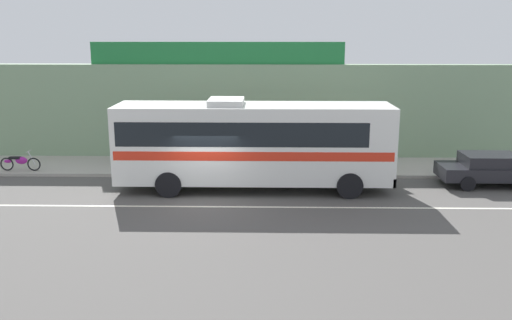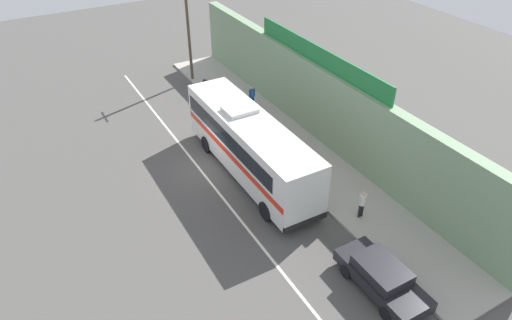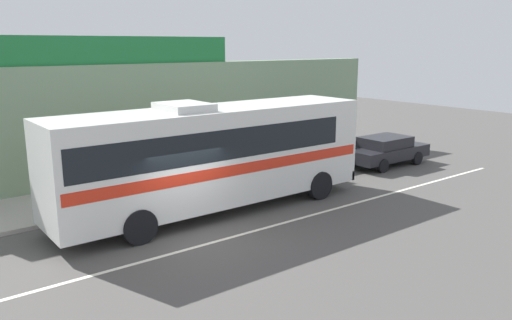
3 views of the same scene
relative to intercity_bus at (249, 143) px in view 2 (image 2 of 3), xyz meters
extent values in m
plane|color=#4F4C49|center=(-1.76, -1.57, -2.07)|extent=(70.00, 70.00, 0.00)
cube|color=#A8A399|center=(-1.76, 3.63, -2.00)|extent=(30.00, 3.60, 0.14)
cube|color=gray|center=(-1.76, 5.78, 0.33)|extent=(30.00, 0.70, 4.80)
cube|color=#1E7538|center=(-1.88, 5.78, 3.28)|extent=(12.66, 0.12, 1.10)
cube|color=silver|center=(-1.76, -2.37, -2.06)|extent=(30.00, 0.14, 0.01)
cube|color=silver|center=(0.08, 0.00, -0.07)|extent=(11.17, 2.51, 3.10)
cube|color=black|center=(-0.37, 0.00, 0.48)|extent=(9.83, 2.53, 0.96)
cube|color=red|center=(0.08, 0.00, -0.37)|extent=(10.94, 2.53, 0.36)
cube|color=black|center=(5.63, 0.00, 0.38)|extent=(0.04, 2.26, 1.40)
cube|color=black|center=(5.62, 0.00, -1.44)|extent=(0.12, 2.51, 0.36)
cube|color=silver|center=(-1.04, 0.00, 1.60)|extent=(1.40, 1.76, 0.24)
cylinder|color=black|center=(3.88, 1.17, -1.55)|extent=(1.04, 0.32, 1.04)
cylinder|color=black|center=(3.88, -1.17, -1.55)|extent=(1.04, 0.32, 1.04)
cylinder|color=black|center=(-3.27, 1.17, -1.55)|extent=(1.04, 0.32, 1.04)
cylinder|color=black|center=(-3.27, -1.17, -1.55)|extent=(1.04, 0.32, 1.04)
cube|color=black|center=(10.16, 0.79, -1.46)|extent=(4.36, 1.79, 0.56)
cube|color=black|center=(10.06, 0.79, -0.94)|extent=(2.27, 1.61, 0.48)
cube|color=black|center=(10.90, 0.79, -0.97)|extent=(0.21, 1.50, 0.34)
cylinder|color=black|center=(11.42, 1.63, -1.76)|extent=(0.62, 0.20, 0.62)
cylinder|color=black|center=(11.42, -0.06, -1.76)|extent=(0.62, 0.20, 0.62)
cylinder|color=black|center=(8.89, 1.63, -1.76)|extent=(0.62, 0.20, 0.62)
cylinder|color=black|center=(8.89, -0.06, -1.76)|extent=(0.62, 0.20, 0.62)
cylinder|color=brown|center=(-13.28, 2.10, 1.89)|extent=(0.22, 0.22, 7.63)
torus|color=black|center=(-10.12, 2.33, -1.62)|extent=(0.62, 0.06, 0.62)
torus|color=black|center=(-11.37, 2.33, -1.62)|extent=(0.62, 0.06, 0.62)
cylinder|color=silver|center=(-10.20, 2.33, -1.32)|extent=(0.34, 0.04, 0.65)
cylinder|color=silver|center=(-10.30, 2.33, -1.00)|extent=(0.03, 0.56, 0.03)
ellipsoid|color=#991E8C|center=(-10.68, 2.33, -1.44)|extent=(0.56, 0.22, 0.34)
cube|color=black|center=(-10.97, 2.33, -1.32)|extent=(0.52, 0.20, 0.10)
ellipsoid|color=#991E8C|center=(-11.31, 2.33, -1.48)|extent=(0.36, 0.14, 0.16)
torus|color=black|center=(-3.35, 2.30, -1.62)|extent=(0.62, 0.06, 0.62)
torus|color=black|center=(-4.64, 2.30, -1.62)|extent=(0.62, 0.06, 0.62)
cylinder|color=silver|center=(-3.43, 2.30, -1.32)|extent=(0.34, 0.04, 0.65)
cylinder|color=silver|center=(-3.53, 2.30, -1.00)|extent=(0.03, 0.56, 0.03)
ellipsoid|color=orange|center=(-3.93, 2.30, -1.44)|extent=(0.56, 0.22, 0.34)
cube|color=black|center=(-4.22, 2.30, -1.32)|extent=(0.52, 0.20, 0.10)
ellipsoid|color=orange|center=(-4.58, 2.30, -1.48)|extent=(0.36, 0.14, 0.16)
cylinder|color=black|center=(6.21, 3.06, -1.53)|extent=(0.13, 0.13, 0.78)
cylinder|color=black|center=(6.21, 2.88, -1.53)|extent=(0.13, 0.13, 0.78)
cylinder|color=white|center=(6.21, 2.97, -0.85)|extent=(0.30, 0.30, 0.59)
sphere|color=tan|center=(6.21, 2.97, -0.42)|extent=(0.21, 0.21, 0.21)
cylinder|color=white|center=(6.21, 3.17, -0.82)|extent=(0.08, 0.08, 0.54)
cylinder|color=white|center=(6.21, 2.77, -0.82)|extent=(0.08, 0.08, 0.54)
cylinder|color=black|center=(-6.71, 4.00, -1.53)|extent=(0.13, 0.13, 0.79)
cylinder|color=black|center=(-6.71, 3.82, -1.53)|extent=(0.13, 0.13, 0.79)
cylinder|color=#23519E|center=(-6.71, 3.91, -0.84)|extent=(0.30, 0.30, 0.59)
sphere|color=tan|center=(-6.71, 3.91, -0.41)|extent=(0.21, 0.21, 0.21)
cylinder|color=#23519E|center=(-6.71, 4.11, -0.81)|extent=(0.08, 0.08, 0.54)
cylinder|color=#23519E|center=(-6.71, 3.71, -0.81)|extent=(0.08, 0.08, 0.54)
camera|label=1|loc=(0.63, -22.07, 4.42)|focal=38.67mm
camera|label=2|loc=(19.15, -10.42, 13.90)|focal=32.77mm
camera|label=3|loc=(-9.03, -14.10, 3.53)|focal=35.87mm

